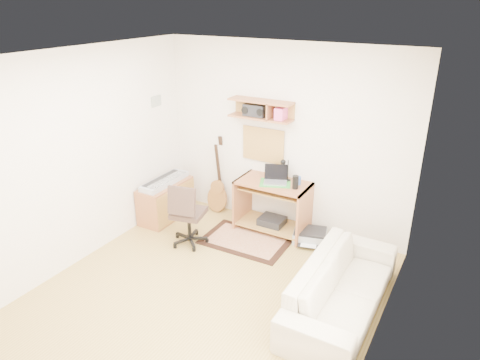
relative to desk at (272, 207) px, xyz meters
The scene contains 22 objects.
floor 1.77m from the desk, 89.74° to the right, with size 3.60×4.00×0.01m, color tan.
ceiling 2.82m from the desk, 89.74° to the right, with size 3.60×4.00×0.01m, color white.
back_wall 0.97m from the desk, 88.40° to the left, with size 3.60×0.01×2.60m, color white.
left_wall 2.66m from the desk, 136.17° to the right, with size 0.01×4.00×2.60m, color white.
right_wall 2.67m from the desk, 43.58° to the right, with size 0.01×4.00×2.60m, color white.
wall_shelf 1.37m from the desk, 152.82° to the left, with size 0.90×0.25×0.26m, color #A8643B.
cork_board 0.88m from the desk, 138.89° to the left, with size 0.64×0.03×0.49m, color tan.
wall_photo 2.24m from the desk, behind, with size 0.02×0.20×0.15m, color #4C8CBF.
desk is the anchor object (origin of this frame).
laptop 0.50m from the desk, 27.05° to the right, with size 0.31×0.31×0.24m, color silver, non-canonical shape.
speaker 0.58m from the desk, ahead, with size 0.08×0.08×0.18m, color black.
desk_lamp 0.57m from the desk, 43.01° to the left, with size 0.11×0.11×0.32m, color black, non-canonical shape.
pencil_cup 0.55m from the desk, 17.18° to the left, with size 0.08×0.08×0.11m, color #3659A3.
boombox 1.37m from the desk, 159.06° to the left, with size 0.31×0.14×0.16m, color black.
rug 0.61m from the desk, 111.46° to the right, with size 1.16×0.77×0.02m, color #D2B88D.
task_chair 1.20m from the desk, 133.33° to the right, with size 0.47×0.47×0.91m, color #3A2A22, non-canonical shape.
cabinet 1.63m from the desk, 165.15° to the right, with size 0.40×0.90×0.55m, color #A8643B.
music_keyboard 1.64m from the desk, 165.15° to the right, with size 0.26×0.85×0.07m, color #B2B5BA.
guitar 1.04m from the desk, behind, with size 0.32×0.20×1.19m, color #9D6730, non-canonical shape.
waste_basket 1.74m from the desk, 162.27° to the right, with size 0.22×0.22×0.27m, color white.
printer 0.66m from the desk, ahead, with size 0.44×0.34×0.17m, color #A5A8AA.
sofa 1.83m from the desk, 40.57° to the right, with size 1.92×0.56×0.75m, color beige.
Camera 1 is at (2.34, -3.32, 3.12)m, focal length 32.87 mm.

